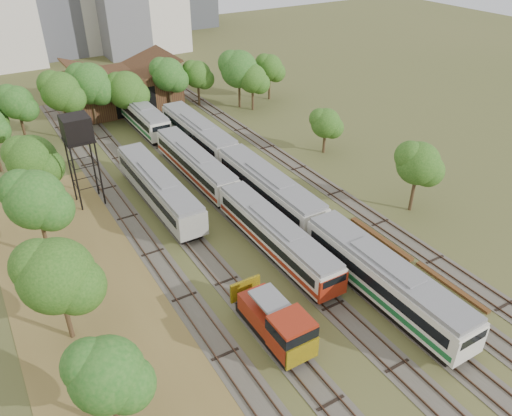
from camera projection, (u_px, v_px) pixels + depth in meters
ground at (378, 321)px, 39.42m from camera, size 240.00×240.00×0.00m
dry_grass_patch at (124, 344)px, 37.32m from camera, size 14.00×60.00×0.04m
tracks at (223, 190)px, 57.36m from camera, size 24.60×80.00×0.19m
railcar_red_set at (231, 196)px, 52.56m from camera, size 2.84×34.58×3.50m
railcar_green_set at (269, 190)px, 53.30m from camera, size 3.15×52.08×3.90m
railcar_rear at (141, 115)px, 72.40m from camera, size 3.00×16.08×3.70m
shunter_locomotive at (278, 325)px, 36.67m from camera, size 2.76×8.10×3.61m
old_grey_coach at (159, 188)px, 53.60m from camera, size 3.04×18.00×3.76m
water_tower at (77, 131)px, 50.74m from camera, size 2.88×2.88×9.99m
rail_pile_near at (381, 238)px, 48.91m from camera, size 0.55×8.29×0.28m
rail_pile_far at (451, 286)px, 42.82m from camera, size 0.48×7.62×0.25m
maintenance_shed at (124, 88)px, 79.79m from camera, size 16.45×11.55×7.58m
tree_band_left at (41, 225)px, 41.25m from camera, size 7.98×63.36×8.87m
tree_band_far at (149, 81)px, 73.37m from camera, size 42.66×10.31×9.40m
tree_band_right at (322, 116)px, 63.74m from camera, size 5.59×39.43×7.80m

